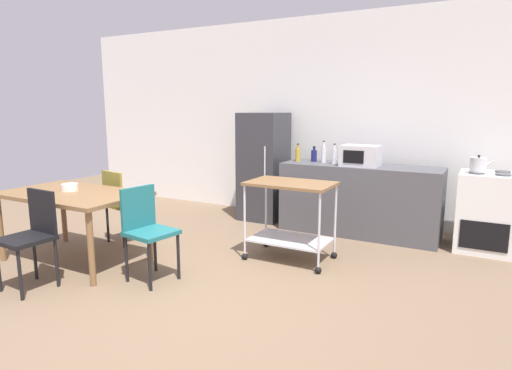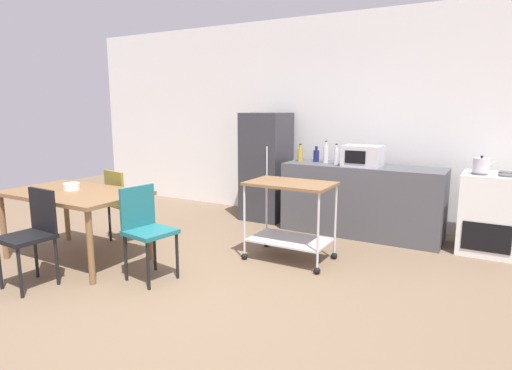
% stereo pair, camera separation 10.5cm
% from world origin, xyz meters
% --- Properties ---
extents(ground_plane, '(12.00, 12.00, 0.00)m').
position_xyz_m(ground_plane, '(0.00, 0.00, 0.00)').
color(ground_plane, brown).
extents(back_wall, '(8.40, 0.12, 2.90)m').
position_xyz_m(back_wall, '(0.00, 3.20, 1.45)').
color(back_wall, white).
rests_on(back_wall, ground_plane).
extents(kitchen_counter, '(2.00, 0.64, 0.90)m').
position_xyz_m(kitchen_counter, '(0.90, 2.60, 0.45)').
color(kitchen_counter, '#4C4C51').
rests_on(kitchen_counter, ground_plane).
extents(dining_table, '(1.50, 0.90, 0.75)m').
position_xyz_m(dining_table, '(-1.49, 0.15, 0.67)').
color(dining_table, brown).
rests_on(dining_table, ground_plane).
extents(chair_olive, '(0.47, 0.47, 0.89)m').
position_xyz_m(chair_olive, '(-1.50, 0.84, 0.52)').
color(chair_olive, olive).
rests_on(chair_olive, ground_plane).
extents(chair_black, '(0.42, 0.42, 0.89)m').
position_xyz_m(chair_black, '(-1.25, -0.50, 0.52)').
color(chair_black, black).
rests_on(chair_black, ground_plane).
extents(chair_teal, '(0.46, 0.46, 0.89)m').
position_xyz_m(chair_teal, '(-0.46, 0.14, 0.52)').
color(chair_teal, '#1E666B').
rests_on(chair_teal, ground_plane).
extents(stove_oven, '(0.60, 0.61, 0.92)m').
position_xyz_m(stove_oven, '(2.35, 2.62, 0.45)').
color(stove_oven, white).
rests_on(stove_oven, ground_plane).
extents(refrigerator, '(0.60, 0.63, 1.55)m').
position_xyz_m(refrigerator, '(-0.55, 2.70, 0.78)').
color(refrigerator, '#333338').
rests_on(refrigerator, ground_plane).
extents(kitchen_cart, '(0.91, 0.57, 0.85)m').
position_xyz_m(kitchen_cart, '(0.51, 1.28, 0.57)').
color(kitchen_cart, brown).
rests_on(kitchen_cart, ground_plane).
extents(bottle_hot_sauce, '(0.07, 0.07, 0.24)m').
position_xyz_m(bottle_hot_sauce, '(0.03, 2.60, 0.99)').
color(bottle_hot_sauce, gold).
rests_on(bottle_hot_sauce, kitchen_counter).
extents(bottle_soy_sauce, '(0.08, 0.08, 0.21)m').
position_xyz_m(bottle_soy_sauce, '(0.24, 2.66, 0.98)').
color(bottle_soy_sauce, navy).
rests_on(bottle_soy_sauce, kitchen_counter).
extents(bottle_sparkling_water, '(0.06, 0.06, 0.29)m').
position_xyz_m(bottle_sparkling_water, '(0.39, 2.61, 1.02)').
color(bottle_sparkling_water, silver).
rests_on(bottle_sparkling_water, kitchen_counter).
extents(bottle_soda, '(0.06, 0.06, 0.26)m').
position_xyz_m(bottle_soda, '(0.56, 2.54, 1.01)').
color(bottle_soda, silver).
rests_on(bottle_soda, kitchen_counter).
extents(microwave, '(0.46, 0.35, 0.26)m').
position_xyz_m(microwave, '(0.91, 2.52, 1.03)').
color(microwave, silver).
rests_on(microwave, kitchen_counter).
extents(fruit_bowl, '(0.17, 0.17, 0.08)m').
position_xyz_m(fruit_bowl, '(-1.58, 0.19, 0.79)').
color(fruit_bowl, white).
rests_on(fruit_bowl, dining_table).
extents(kettle, '(0.24, 0.17, 0.19)m').
position_xyz_m(kettle, '(2.23, 2.52, 1.00)').
color(kettle, silver).
rests_on(kettle, stove_oven).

